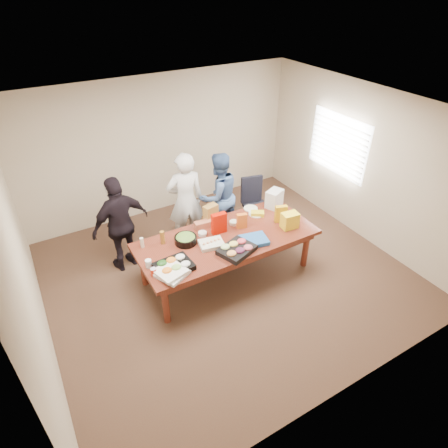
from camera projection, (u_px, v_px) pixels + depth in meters
floor at (227, 274)px, 6.29m from camera, size 5.50×5.00×0.02m
ceiling at (228, 111)px, 4.77m from camera, size 5.50×5.00×0.02m
wall_back at (162, 146)px, 7.33m from camera, size 5.50×0.04×2.70m
wall_front at (355, 317)px, 3.74m from camera, size 5.50×0.04×2.70m
wall_left at (23, 265)px, 4.40m from camera, size 0.04×5.00×2.70m
wall_right at (362, 164)px, 6.67m from camera, size 0.04×5.00×2.70m
window_panel at (338, 145)px, 7.00m from camera, size 0.03×1.40×1.10m
window_blinds at (336, 145)px, 6.99m from camera, size 0.04×1.36×1.00m
conference_table at (227, 256)px, 6.08m from camera, size 2.80×1.20×0.75m
office_chair at (256, 206)px, 7.14m from camera, size 0.60×0.60×0.98m
person_center at (186, 201)px, 6.53m from camera, size 0.71×0.53×1.77m
person_right at (219, 196)px, 6.80m from camera, size 0.85×0.69×1.63m
person_left at (121, 224)px, 6.02m from camera, size 1.04×0.61×1.66m
veggie_tray at (174, 266)px, 5.24m from camera, size 0.52×0.42×0.08m
fruit_tray at (237, 250)px, 5.54m from camera, size 0.61×0.54×0.08m
sheet_cake at (211, 244)px, 5.68m from camera, size 0.40×0.33×0.06m
salad_bowl at (186, 240)px, 5.72m from camera, size 0.36×0.36×0.11m
chip_bag_blue at (253, 240)px, 5.75m from camera, size 0.48×0.40×0.06m
chip_bag_red at (219, 223)px, 5.88m from camera, size 0.24×0.11×0.34m
chip_bag_yellow at (281, 214)px, 6.16m from camera, size 0.21×0.14×0.29m
chip_bag_orange at (242, 221)px, 6.02m from camera, size 0.18×0.12×0.25m
mayo_jar at (221, 217)px, 6.23m from camera, size 0.10×0.10×0.13m
mustard_bottle at (215, 222)px, 6.06m from camera, size 0.06×0.06×0.17m
dressing_bottle at (163, 237)px, 5.68m from camera, size 0.07×0.07×0.21m
ranch_bottle at (142, 243)px, 5.62m from camera, size 0.07×0.07×0.16m
banana_bunch at (257, 214)px, 6.36m from camera, size 0.25×0.23×0.07m
bread_loaf at (203, 224)px, 6.06m from camera, size 0.30×0.15×0.11m
kraft_bag at (211, 213)px, 6.15m from camera, size 0.26×0.18×0.30m
red_cup at (154, 272)px, 5.12m from camera, size 0.10×0.10×0.11m
clear_cup_a at (153, 272)px, 5.12m from camera, size 0.08×0.08×0.11m
clear_cup_b at (149, 264)px, 5.25m from camera, size 0.11×0.11×0.12m
pizza_box_lower at (172, 274)px, 5.14m from camera, size 0.49×0.49×0.04m
pizza_box_upper at (171, 271)px, 5.11m from camera, size 0.45×0.45×0.04m
plate_a at (256, 214)px, 6.41m from camera, size 0.27×0.27×0.02m
plate_b at (251, 208)px, 6.56m from camera, size 0.25×0.25×0.02m
dip_bowl_a at (234, 223)px, 6.16m from camera, size 0.15×0.15×0.05m
dip_bowl_b at (202, 234)px, 5.90m from camera, size 0.14×0.14×0.05m
grocery_bag_white at (274, 199)px, 6.54m from camera, size 0.35×0.31×0.31m
grocery_bag_yellow at (290, 220)px, 6.02m from camera, size 0.28×0.20×0.26m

